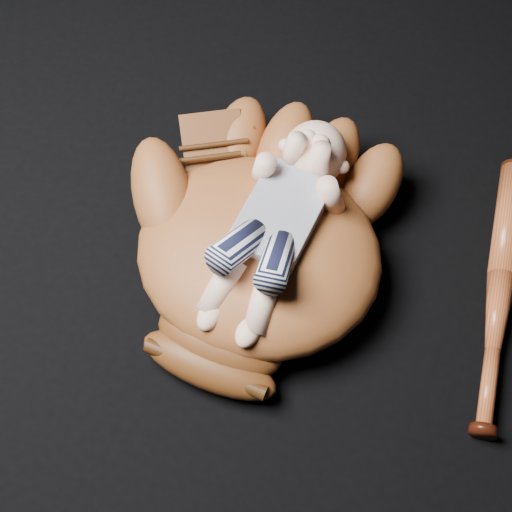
# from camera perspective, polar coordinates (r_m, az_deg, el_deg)

# --- Properties ---
(baseball_glove) EXTENTS (0.50, 0.56, 0.17)m
(baseball_glove) POSITION_cam_1_polar(r_m,az_deg,el_deg) (1.19, 0.22, 0.67)
(baseball_glove) COLOR brown
(baseball_glove) RESTS_ON ground
(newborn_baby) EXTENTS (0.20, 0.39, 0.15)m
(newborn_baby) POSITION_cam_1_polar(r_m,az_deg,el_deg) (1.14, 1.23, 2.06)
(newborn_baby) COLOR beige
(newborn_baby) RESTS_ON baseball_glove
(baseball_bat) EXTENTS (0.10, 0.48, 0.04)m
(baseball_bat) POSITION_cam_1_polar(r_m,az_deg,el_deg) (1.28, 17.32, -2.44)
(baseball_bat) COLOR #9B421E
(baseball_bat) RESTS_ON ground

